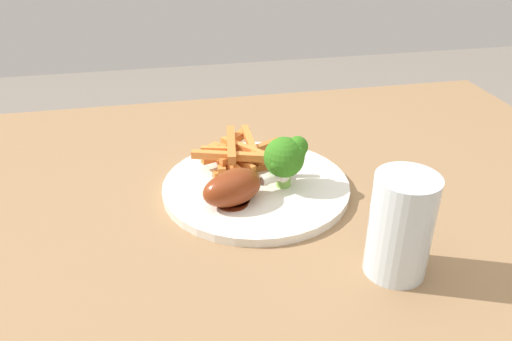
# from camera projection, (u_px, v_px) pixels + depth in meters

# --- Properties ---
(dining_table) EXTENTS (1.23, 0.80, 0.75)m
(dining_table) POSITION_uv_depth(u_px,v_px,m) (218.00, 270.00, 0.72)
(dining_table) COLOR #8E6B47
(dining_table) RESTS_ON ground_plane
(dinner_plate) EXTENTS (0.26, 0.26, 0.01)m
(dinner_plate) POSITION_uv_depth(u_px,v_px,m) (256.00, 187.00, 0.71)
(dinner_plate) COLOR white
(dinner_plate) RESTS_ON dining_table
(broccoli_floret_front) EXTENTS (0.06, 0.06, 0.07)m
(broccoli_floret_front) POSITION_uv_depth(u_px,v_px,m) (287.00, 156.00, 0.68)
(broccoli_floret_front) COLOR #7EB549
(broccoli_floret_front) RESTS_ON dinner_plate
(carrot_fries_pile) EXTENTS (0.15, 0.13, 0.04)m
(carrot_fries_pile) POSITION_uv_depth(u_px,v_px,m) (237.00, 153.00, 0.74)
(carrot_fries_pile) COLOR orange
(carrot_fries_pile) RESTS_ON dinner_plate
(chicken_drumstick_near) EXTENTS (0.13, 0.07, 0.04)m
(chicken_drumstick_near) POSITION_uv_depth(u_px,v_px,m) (235.00, 188.00, 0.65)
(chicken_drumstick_near) COLOR #551B0B
(chicken_drumstick_near) RESTS_ON dinner_plate
(chicken_drumstick_far) EXTENTS (0.12, 0.07, 0.04)m
(chicken_drumstick_far) POSITION_uv_depth(u_px,v_px,m) (239.00, 185.00, 0.66)
(chicken_drumstick_far) COLOR #581F0C
(chicken_drumstick_far) RESTS_ON dinner_plate
(water_glass) EXTENTS (0.07, 0.07, 0.12)m
(water_glass) POSITION_uv_depth(u_px,v_px,m) (401.00, 226.00, 0.53)
(water_glass) COLOR silver
(water_glass) RESTS_ON dining_table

